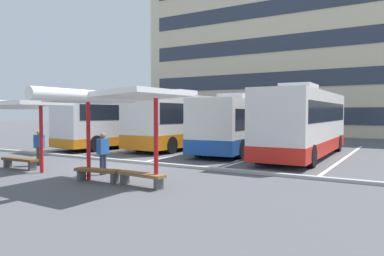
% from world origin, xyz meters
% --- Properties ---
extents(ground_plane, '(160.00, 160.00, 0.00)m').
position_xyz_m(ground_plane, '(0.00, 0.00, 0.00)').
color(ground_plane, '#515156').
extents(terminal_building, '(34.26, 16.02, 21.38)m').
position_xyz_m(terminal_building, '(0.02, 33.37, 9.32)').
color(terminal_building, beige).
rests_on(terminal_building, ground).
extents(coach_bus_0, '(3.49, 10.82, 3.78)m').
position_xyz_m(coach_bus_0, '(-6.04, 8.10, 1.80)').
color(coach_bus_0, silver).
rests_on(coach_bus_0, ground).
extents(coach_bus_1, '(2.92, 11.17, 3.83)m').
position_xyz_m(coach_bus_1, '(-1.89, 9.77, 1.78)').
color(coach_bus_1, silver).
rests_on(coach_bus_1, ground).
extents(coach_bus_2, '(3.74, 11.86, 3.47)m').
position_xyz_m(coach_bus_2, '(2.00, 9.74, 1.60)').
color(coach_bus_2, silver).
rests_on(coach_bus_2, ground).
extents(coach_bus_3, '(2.75, 10.87, 3.80)m').
position_xyz_m(coach_bus_3, '(6.18, 8.27, 1.79)').
color(coach_bus_3, silver).
rests_on(coach_bus_3, ground).
extents(lane_stripe_0, '(0.16, 14.00, 0.01)m').
position_xyz_m(lane_stripe_0, '(-8.13, 9.49, 0.00)').
color(lane_stripe_0, white).
rests_on(lane_stripe_0, ground).
extents(lane_stripe_1, '(0.16, 14.00, 0.01)m').
position_xyz_m(lane_stripe_1, '(-4.06, 9.49, 0.00)').
color(lane_stripe_1, white).
rests_on(lane_stripe_1, ground).
extents(lane_stripe_2, '(0.16, 14.00, 0.01)m').
position_xyz_m(lane_stripe_2, '(0.00, 9.49, 0.00)').
color(lane_stripe_2, white).
rests_on(lane_stripe_2, ground).
extents(lane_stripe_3, '(0.16, 14.00, 0.01)m').
position_xyz_m(lane_stripe_3, '(4.06, 9.49, 0.00)').
color(lane_stripe_3, white).
rests_on(lane_stripe_3, ground).
extents(lane_stripe_4, '(0.16, 14.00, 0.01)m').
position_xyz_m(lane_stripe_4, '(8.13, 9.49, 0.00)').
color(lane_stripe_4, white).
rests_on(lane_stripe_4, ground).
extents(waiting_shelter_0, '(4.31, 4.45, 2.87)m').
position_xyz_m(waiting_shelter_0, '(-3.08, -2.56, 2.65)').
color(waiting_shelter_0, red).
rests_on(waiting_shelter_0, ground).
extents(bench_0, '(1.88, 0.52, 0.45)m').
position_xyz_m(bench_0, '(-3.08, -2.14, 0.34)').
color(bench_0, brown).
rests_on(bench_0, ground).
extents(waiting_shelter_1, '(3.95, 4.86, 3.09)m').
position_xyz_m(waiting_shelter_1, '(2.76, -2.68, 2.83)').
color(waiting_shelter_1, red).
rests_on(waiting_shelter_1, ground).
extents(bench_1, '(1.74, 0.63, 0.45)m').
position_xyz_m(bench_1, '(1.86, -2.55, 0.34)').
color(bench_1, brown).
rests_on(bench_1, ground).
extents(bench_2, '(1.82, 0.58, 0.45)m').
position_xyz_m(bench_2, '(3.66, -2.44, 0.34)').
color(bench_2, brown).
rests_on(bench_2, ground).
extents(platform_kerb, '(44.00, 0.24, 0.12)m').
position_xyz_m(platform_kerb, '(0.00, 1.73, 0.06)').
color(platform_kerb, '#ADADA8').
rests_on(platform_kerb, ground).
extents(waiting_passenger_0, '(0.24, 0.47, 1.60)m').
position_xyz_m(waiting_passenger_0, '(0.97, -1.39, 0.92)').
color(waiting_passenger_0, '#33384C').
rests_on(waiting_passenger_0, ground).
extents(waiting_passenger_1, '(0.48, 0.27, 1.59)m').
position_xyz_m(waiting_passenger_1, '(-3.24, -1.08, 0.91)').
color(waiting_passenger_1, brown).
rests_on(waiting_passenger_1, ground).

